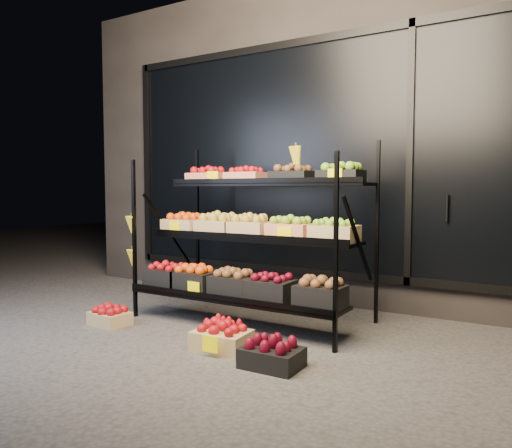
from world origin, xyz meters
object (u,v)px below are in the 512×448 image
Objects in this scene: display_rack at (248,236)px; floor_crate_midleft at (223,332)px; floor_crate_midright at (222,337)px; floor_crate_left at (110,316)px.

display_rack reaches higher than floor_crate_midleft.
display_rack reaches higher than floor_crate_midright.
floor_crate_midleft is at bearing -74.75° from display_rack.
floor_crate_left reaches higher than floor_crate_midleft.
floor_crate_midleft is (1.17, 0.11, -0.00)m from floor_crate_left.
floor_crate_midright is at bearing -71.51° from display_rack.
display_rack is at bearing 104.28° from floor_crate_midright.
floor_crate_left is (-0.99, -0.76, -0.70)m from display_rack.
floor_crate_left is 0.83× the size of floor_crate_midright.
floor_crate_midleft is at bearing 116.82° from floor_crate_midright.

